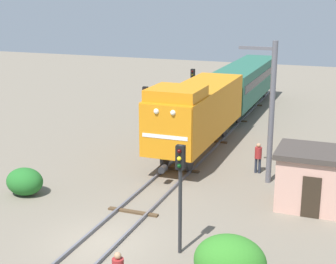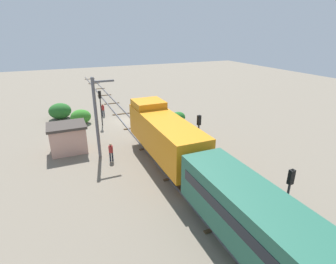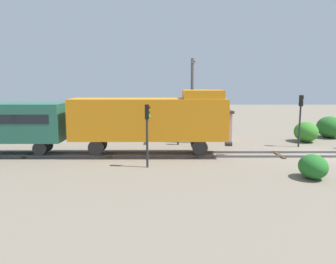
{
  "view_description": "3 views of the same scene",
  "coord_description": "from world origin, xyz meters",
  "px_view_note": "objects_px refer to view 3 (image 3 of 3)",
  "views": [
    {
      "loc": [
        9.07,
        -16.39,
        9.6
      ],
      "look_at": [
        -1.23,
        10.77,
        1.7
      ],
      "focal_mm": 55.0,
      "sensor_mm": 36.0,
      "label": 1
    },
    {
      "loc": [
        7.91,
        31.66,
        10.98
      ],
      "look_at": [
        -0.7,
        11.82,
        2.55
      ],
      "focal_mm": 28.0,
      "sensor_mm": 36.0,
      "label": 2
    },
    {
      "loc": [
        -23.47,
        11.29,
        5.3
      ],
      "look_at": [
        0.32,
        11.22,
        1.69
      ],
      "focal_mm": 35.0,
      "sensor_mm": 36.0,
      "label": 3
    }
  ],
  "objects_px": {
    "worker_by_signal": "(178,133)",
    "relay_hut": "(215,124)",
    "traffic_signal_mid": "(147,124)",
    "traffic_signal_near": "(301,111)",
    "catenary_mast": "(192,99)",
    "locomotive": "(151,118)"
  },
  "relations": [
    {
      "from": "traffic_signal_near",
      "to": "traffic_signal_mid",
      "type": "bearing_deg",
      "value": 118.48
    },
    {
      "from": "worker_by_signal",
      "to": "relay_hut",
      "type": "xyz_separation_m",
      "value": [
        3.3,
        -3.67,
        0.4
      ]
    },
    {
      "from": "traffic_signal_near",
      "to": "relay_hut",
      "type": "height_order",
      "value": "traffic_signal_near"
    },
    {
      "from": "locomotive",
      "to": "traffic_signal_mid",
      "type": "height_order",
      "value": "locomotive"
    },
    {
      "from": "locomotive",
      "to": "worker_by_signal",
      "type": "distance_m",
      "value": 5.01
    },
    {
      "from": "traffic_signal_mid",
      "to": "worker_by_signal",
      "type": "distance_m",
      "value": 8.1
    },
    {
      "from": "traffic_signal_mid",
      "to": "relay_hut",
      "type": "bearing_deg",
      "value": -28.19
    },
    {
      "from": "catenary_mast",
      "to": "relay_hut",
      "type": "distance_m",
      "value": 4.34
    },
    {
      "from": "catenary_mast",
      "to": "relay_hut",
      "type": "xyz_separation_m",
      "value": [
        2.57,
        -2.43,
        -2.52
      ]
    },
    {
      "from": "worker_by_signal",
      "to": "traffic_signal_mid",
      "type": "bearing_deg",
      "value": 30.71
    },
    {
      "from": "traffic_signal_mid",
      "to": "relay_hut",
      "type": "relative_size",
      "value": 1.13
    },
    {
      "from": "locomotive",
      "to": "traffic_signal_mid",
      "type": "distance_m",
      "value": 3.4
    },
    {
      "from": "traffic_signal_mid",
      "to": "traffic_signal_near",
      "type": "bearing_deg",
      "value": -61.52
    },
    {
      "from": "locomotive",
      "to": "worker_by_signal",
      "type": "height_order",
      "value": "locomotive"
    },
    {
      "from": "relay_hut",
      "to": "catenary_mast",
      "type": "bearing_deg",
      "value": 136.56
    },
    {
      "from": "locomotive",
      "to": "worker_by_signal",
      "type": "bearing_deg",
      "value": -26.17
    },
    {
      "from": "traffic_signal_near",
      "to": "catenary_mast",
      "type": "height_order",
      "value": "catenary_mast"
    },
    {
      "from": "traffic_signal_mid",
      "to": "locomotive",
      "type": "bearing_deg",
      "value": -1.77
    },
    {
      "from": "locomotive",
      "to": "relay_hut",
      "type": "bearing_deg",
      "value": -37.41
    },
    {
      "from": "locomotive",
      "to": "catenary_mast",
      "type": "relative_size",
      "value": 1.58
    },
    {
      "from": "catenary_mast",
      "to": "relay_hut",
      "type": "bearing_deg",
      "value": -43.44
    },
    {
      "from": "worker_by_signal",
      "to": "relay_hut",
      "type": "relative_size",
      "value": 0.49
    }
  ]
}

